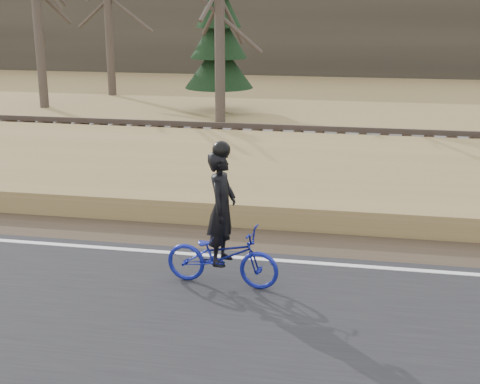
# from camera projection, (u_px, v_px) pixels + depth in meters

# --- Properties ---
(ground) EXTENTS (120.00, 120.00, 0.00)m
(ground) POSITION_uv_depth(u_px,v_px,m) (276.00, 269.00, 10.68)
(ground) COLOR olive
(ground) RESTS_ON ground
(road) EXTENTS (120.00, 6.00, 0.06)m
(road) POSITION_uv_depth(u_px,v_px,m) (248.00, 343.00, 8.32)
(road) COLOR black
(road) RESTS_ON ground
(edge_line) EXTENTS (120.00, 0.12, 0.01)m
(edge_line) POSITION_uv_depth(u_px,v_px,m) (278.00, 260.00, 10.85)
(edge_line) COLOR silver
(edge_line) RESTS_ON road
(shoulder) EXTENTS (120.00, 1.60, 0.04)m
(shoulder) POSITION_uv_depth(u_px,v_px,m) (285.00, 242.00, 11.81)
(shoulder) COLOR #473A2B
(shoulder) RESTS_ON ground
(embankment) EXTENTS (120.00, 5.00, 0.44)m
(embankment) POSITION_uv_depth(u_px,v_px,m) (303.00, 186.00, 14.58)
(embankment) COLOR olive
(embankment) RESTS_ON ground
(ballast) EXTENTS (120.00, 3.00, 0.45)m
(ballast) POSITION_uv_depth(u_px,v_px,m) (317.00, 149.00, 18.17)
(ballast) COLOR slate
(ballast) RESTS_ON ground
(railroad) EXTENTS (120.00, 2.40, 0.29)m
(railroad) POSITION_uv_depth(u_px,v_px,m) (317.00, 138.00, 18.08)
(railroad) COLOR black
(railroad) RESTS_ON ballast
(treeline_backdrop) EXTENTS (120.00, 4.00, 6.00)m
(treeline_backdrop) POSITION_uv_depth(u_px,v_px,m) (350.00, 20.00, 38.15)
(treeline_backdrop) COLOR #383328
(treeline_backdrop) RESTS_ON ground
(cyclist) EXTENTS (1.76, 0.75, 2.18)m
(cyclist) POSITION_uv_depth(u_px,v_px,m) (222.00, 240.00, 9.77)
(cyclist) COLOR navy
(cyclist) RESTS_ON road
(bare_tree_far_left) EXTENTS (0.36, 0.36, 6.68)m
(bare_tree_far_left) POSITION_uv_depth(u_px,v_px,m) (38.00, 21.00, 25.78)
(bare_tree_far_left) COLOR #483D35
(bare_tree_far_left) RESTS_ON ground
(bare_tree_near_left) EXTENTS (0.36, 0.36, 7.03)m
(bare_tree_near_left) POSITION_uv_depth(u_px,v_px,m) (220.00, 19.00, 22.58)
(bare_tree_near_left) COLOR #483D35
(bare_tree_near_left) RESTS_ON ground
(conifer) EXTENTS (2.60, 2.60, 6.04)m
(conifer) POSITION_uv_depth(u_px,v_px,m) (219.00, 35.00, 24.93)
(conifer) COLOR #483D35
(conifer) RESTS_ON ground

